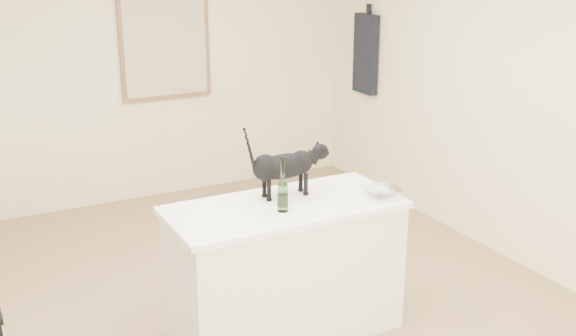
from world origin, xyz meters
The scene contains 11 objects.
floor centered at (0.00, 0.00, 0.00)m, with size 5.50×5.50×0.00m, color #96734F.
wall_back centered at (0.00, 2.75, 1.30)m, with size 4.50×4.50×0.00m, color beige.
wall_right centered at (2.25, 0.00, 1.30)m, with size 5.50×5.50×0.00m, color beige.
island_base centered at (0.10, -0.20, 0.43)m, with size 1.44×0.67×0.86m, color white.
island_top centered at (0.10, -0.20, 0.88)m, with size 1.50×0.70×0.04m, color white.
artwork_frame centered at (0.30, 2.72, 1.55)m, with size 0.90×0.03×1.10m, color brown.
artwork_canvas centered at (0.30, 2.70, 1.55)m, with size 0.82×0.00×1.02m, color beige.
hanging_garment centered at (2.19, 2.05, 1.40)m, with size 0.08×0.34×0.80m, color black.
black_cat centered at (0.17, -0.06, 1.08)m, with size 0.52×0.16×0.37m, color black, non-canonical shape.
wine_bottle centered at (0.04, -0.30, 1.05)m, with size 0.07×0.07×0.31m, color #2D6327.
glass_bowl centered at (0.72, -0.36, 0.93)m, with size 0.24×0.24×0.06m, color white.
Camera 1 is at (-1.77, -3.82, 2.47)m, focal length 43.13 mm.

